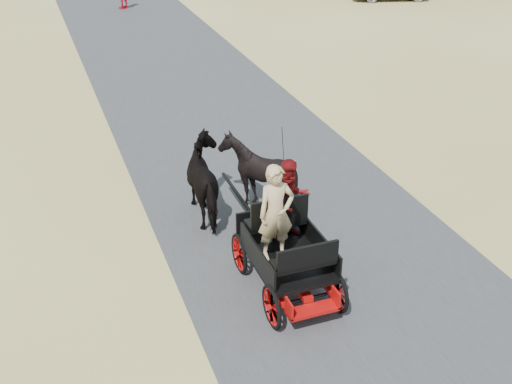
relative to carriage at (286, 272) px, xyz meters
name	(u,v)px	position (x,y,z in m)	size (l,w,h in m)	color
ground	(345,283)	(1.11, -0.25, -0.36)	(140.00, 140.00, 0.00)	tan
road	(345,282)	(1.11, -0.25, -0.35)	(6.00, 140.00, 0.01)	#38383A
carriage	(286,272)	(0.00, 0.00, 0.00)	(1.30, 2.40, 0.72)	black
horse_left	(210,181)	(-0.55, 3.00, 0.49)	(0.91, 2.01, 1.70)	black
horse_right	(257,173)	(0.55, 3.00, 0.49)	(1.37, 1.54, 1.70)	black
driver_man	(276,213)	(-0.20, 0.05, 1.26)	(0.66, 0.43, 1.80)	tan
passenger_woman	(290,199)	(0.30, 0.60, 1.15)	(0.77, 0.60, 1.58)	#660C0F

